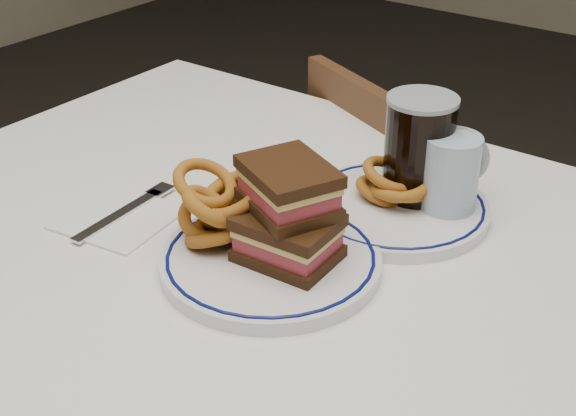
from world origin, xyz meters
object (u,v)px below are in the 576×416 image
Objects in this scene: reuben_sandwich at (288,213)px; far_plate at (396,207)px; beer_mug at (421,152)px; chair_far at (407,257)px; main_plate at (271,260)px.

reuben_sandwich reaches higher than far_plate.
beer_mug reaches higher than far_plate.
chair_far is 0.64m from main_plate.
main_plate is at bearing -80.54° from chair_far.
reuben_sandwich is at bearing -102.45° from beer_mug.
chair_far is at bearing 99.46° from main_plate.
reuben_sandwich reaches higher than main_plate.
main_plate is at bearing -105.42° from beer_mug.
beer_mug is (0.16, -0.30, 0.39)m from chair_far.
beer_mug is at bearing 74.87° from far_plate.
main_plate is (0.09, -0.55, 0.32)m from chair_far.
main_plate is 1.92× the size of reuben_sandwich.
reuben_sandwich reaches higher than chair_far.
beer_mug is at bearing 77.55° from reuben_sandwich.
far_plate is at bearing 78.12° from reuben_sandwich.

